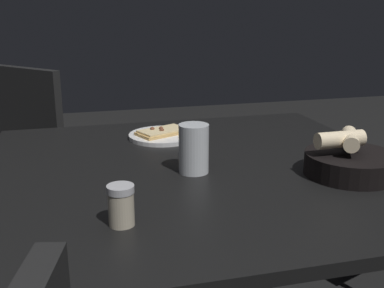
{
  "coord_description": "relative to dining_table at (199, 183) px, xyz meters",
  "views": [
    {
      "loc": [
        -0.34,
        -1.23,
        1.15
      ],
      "look_at": [
        -0.03,
        -0.01,
        0.78
      ],
      "focal_mm": 44.79,
      "sensor_mm": 36.0,
      "label": 1
    }
  ],
  "objects": [
    {
      "name": "beer_glass",
      "position": [
        -0.03,
        -0.04,
        0.11
      ],
      "size": [
        0.08,
        0.08,
        0.13
      ],
      "color": "silver",
      "rests_on": "dining_table"
    },
    {
      "name": "chair_far",
      "position": [
        -0.61,
        0.78,
        -0.14
      ],
      "size": [
        0.62,
        0.62,
        0.89
      ],
      "color": "black",
      "rests_on": "ground"
    },
    {
      "name": "pepper_shaker",
      "position": [
        -0.25,
        -0.31,
        0.09
      ],
      "size": [
        0.06,
        0.06,
        0.09
      ],
      "color": "#BFB299",
      "rests_on": "dining_table"
    },
    {
      "name": "dining_table",
      "position": [
        0.0,
        0.0,
        0.0
      ],
      "size": [
        1.17,
        1.12,
        0.7
      ],
      "color": "black",
      "rests_on": "ground"
    },
    {
      "name": "pizza_plate",
      "position": [
        -0.04,
        0.32,
        0.06
      ],
      "size": [
        0.23,
        0.23,
        0.04
      ],
      "color": "white",
      "rests_on": "dining_table"
    },
    {
      "name": "bread_basket",
      "position": [
        0.37,
        -0.16,
        0.09
      ],
      "size": [
        0.25,
        0.25,
        0.12
      ],
      "color": "black",
      "rests_on": "dining_table"
    }
  ]
}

